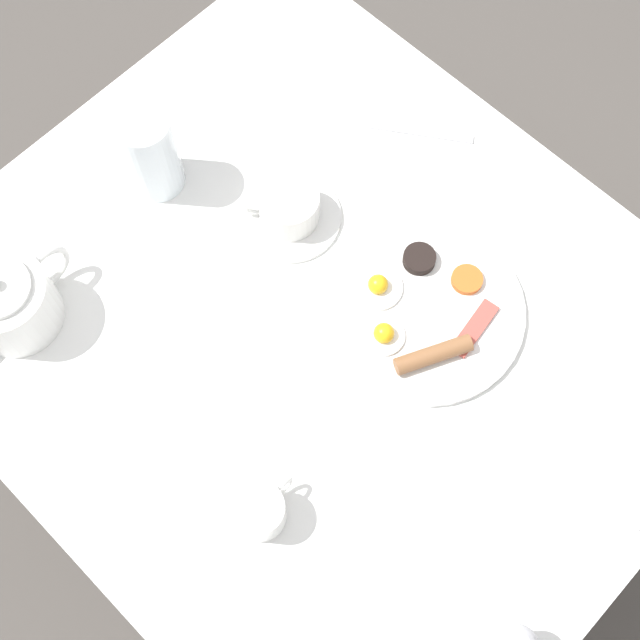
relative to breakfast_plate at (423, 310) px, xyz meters
name	(u,v)px	position (x,y,z in m)	size (l,w,h in m)	color
ground_plane	(320,448)	(-0.11, 0.09, -0.74)	(8.00, 8.00, 0.00)	#4C4742
table	(320,344)	(-0.11, 0.09, -0.08)	(0.89, 1.04, 0.73)	white
breakfast_plate	(423,310)	(0.00, 0.00, 0.00)	(0.28, 0.28, 0.04)	white
teapot_near	(9,302)	(-0.40, 0.40, 0.04)	(0.21, 0.13, 0.12)	white
teacup_with_saucer_left	(289,209)	(-0.02, 0.24, 0.02)	(0.15, 0.15, 0.06)	white
water_glass_tall	(148,154)	(-0.12, 0.43, 0.07)	(0.08, 0.08, 0.15)	white
creamer_jug	(260,511)	(-0.36, -0.04, 0.02)	(0.09, 0.07, 0.07)	white
napkin_folded	(639,315)	(0.21, -0.22, 0.00)	(0.09, 0.14, 0.01)	white
fork_by_plate	(420,132)	(0.22, 0.20, -0.01)	(0.10, 0.14, 0.00)	silver
knife_by_plate	(588,462)	(-0.01, -0.30, -0.01)	(0.05, 0.21, 0.00)	silver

